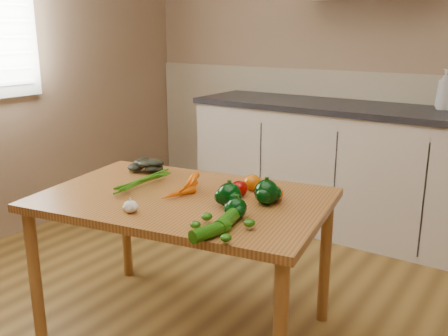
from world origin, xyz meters
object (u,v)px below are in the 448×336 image
object	(u,v)px
tomato_b	(252,183)
zucchini_b	(210,231)
tomato_c	(275,193)
table	(184,212)
pepper_b	(266,192)
garlic_bulb	(130,206)
tomato_a	(239,188)
leafy_greens	(149,163)
pepper_c	(236,208)
soap_bottle_a	(445,89)
pepper_a	(229,195)
zucchini_a	(228,220)
carrot_bunch	(173,184)

from	to	relation	value
tomato_b	zucchini_b	bearing A→B (deg)	-74.30
tomato_c	table	bearing A→B (deg)	-154.99
table	zucchini_b	size ratio (longest dim) A/B	8.42
pepper_b	garlic_bulb	bearing A→B (deg)	-135.64
tomato_a	tomato_b	xyz separation A→B (m)	(0.01, 0.10, 0.00)
leafy_greens	pepper_c	bearing A→B (deg)	-22.82
soap_bottle_a	pepper_c	bearing A→B (deg)	-173.10
tomato_b	garlic_bulb	bearing A→B (deg)	-116.49
table	zucchini_b	world-z (taller)	zucchini_b
pepper_b	tomato_b	bearing A→B (deg)	138.85
tomato_a	tomato_b	distance (m)	0.10
pepper_a	zucchini_a	world-z (taller)	pepper_a
garlic_bulb	tomato_b	bearing A→B (deg)	63.51
soap_bottle_a	leafy_greens	distance (m)	1.93
soap_bottle_a	leafy_greens	size ratio (longest dim) A/B	1.41
pepper_a	pepper_b	bearing A→B (deg)	45.84
tomato_b	zucchini_a	distance (m)	0.45
tomato_b	pepper_a	bearing A→B (deg)	-82.36
leafy_greens	zucchini_a	world-z (taller)	leafy_greens
zucchini_a	tomato_b	bearing A→B (deg)	109.15
leafy_greens	tomato_b	xyz separation A→B (m)	(0.62, 0.02, -0.01)
carrot_bunch	tomato_b	xyz separation A→B (m)	(0.30, 0.21, 0.01)
zucchini_a	zucchini_b	xyz separation A→B (m)	(0.01, -0.12, -0.00)
garlic_bulb	carrot_bunch	bearing A→B (deg)	97.50
carrot_bunch	tomato_b	size ratio (longest dim) A/B	2.86
tomato_b	tomato_c	xyz separation A→B (m)	(0.16, -0.07, -0.00)
carrot_bunch	pepper_b	distance (m)	0.46
table	leafy_greens	bearing A→B (deg)	141.61
garlic_bulb	pepper_a	world-z (taller)	pepper_a
tomato_c	pepper_a	bearing A→B (deg)	-125.26
pepper_c	tomato_a	world-z (taller)	pepper_c
leafy_greens	garlic_bulb	bearing A→B (deg)	-54.62
carrot_bunch	pepper_a	size ratio (longest dim) A/B	2.31
leafy_greens	tomato_a	distance (m)	0.62
pepper_c	zucchini_a	size ratio (longest dim) A/B	0.47
garlic_bulb	zucchini_b	size ratio (longest dim) A/B	0.37
garlic_bulb	zucchini_b	xyz separation A→B (m)	(0.42, -0.03, -0.00)
garlic_bulb	tomato_c	distance (m)	0.62
pepper_a	tomato_c	distance (m)	0.21
leafy_greens	tomato_c	distance (m)	0.78
table	pepper_a	distance (m)	0.28
pepper_b	tomato_b	distance (m)	0.19
tomato_a	table	bearing A→B (deg)	-145.71
soap_bottle_a	tomato_b	bearing A→B (deg)	-179.95
carrot_bunch	pepper_c	distance (m)	0.45
carrot_bunch	garlic_bulb	world-z (taller)	carrot_bunch
tomato_b	tomato_c	bearing A→B (deg)	-24.12
leafy_greens	tomato_c	xyz separation A→B (m)	(0.77, -0.05, -0.01)
carrot_bunch	pepper_c	bearing A→B (deg)	-26.31
tomato_b	zucchini_b	distance (m)	0.57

